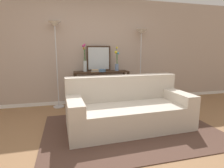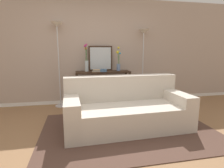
% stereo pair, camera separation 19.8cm
% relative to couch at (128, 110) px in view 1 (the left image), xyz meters
% --- Properties ---
extents(ground_plane, '(16.00, 16.00, 0.02)m').
position_rel_couch_xyz_m(ground_plane, '(-0.46, -0.44, -0.32)').
color(ground_plane, '#936B47').
extents(back_wall, '(12.00, 0.15, 2.62)m').
position_rel_couch_xyz_m(back_wall, '(-0.46, 1.75, 1.00)').
color(back_wall, white).
rests_on(back_wall, ground).
extents(area_rug, '(2.88, 2.01, 0.01)m').
position_rel_couch_xyz_m(area_rug, '(0.00, -0.16, -0.30)').
color(area_rug, '#51382D').
rests_on(area_rug, ground).
extents(couch, '(2.14, 1.05, 0.88)m').
position_rel_couch_xyz_m(couch, '(0.00, 0.00, 0.00)').
color(couch, beige).
rests_on(couch, ground).
extents(console_table, '(1.32, 0.38, 0.84)m').
position_rel_couch_xyz_m(console_table, '(-0.18, 1.42, 0.27)').
color(console_table, '#382619').
rests_on(console_table, ground).
extents(floor_lamp_left, '(0.28, 0.28, 1.97)m').
position_rel_couch_xyz_m(floor_lamp_left, '(-1.22, 1.48, 1.24)').
color(floor_lamp_left, silver).
rests_on(floor_lamp_left, ground).
extents(floor_lamp_right, '(0.28, 0.28, 1.86)m').
position_rel_couch_xyz_m(floor_lamp_right, '(0.87, 1.48, 1.16)').
color(floor_lamp_right, silver).
rests_on(floor_lamp_right, ground).
extents(wall_mirror, '(0.59, 0.02, 0.61)m').
position_rel_couch_xyz_m(wall_mirror, '(-0.22, 1.58, 0.84)').
color(wall_mirror, '#382619').
rests_on(wall_mirror, console_table).
extents(vase_tall_flowers, '(0.10, 0.11, 0.65)m').
position_rel_couch_xyz_m(vase_tall_flowers, '(-0.58, 1.45, 0.77)').
color(vase_tall_flowers, silver).
rests_on(vase_tall_flowers, console_table).
extents(vase_short_flowers, '(0.12, 0.10, 0.59)m').
position_rel_couch_xyz_m(vase_short_flowers, '(0.20, 1.42, 0.73)').
color(vase_short_flowers, '#6B84AD').
rests_on(vase_short_flowers, console_table).
extents(fruit_bowl, '(0.18, 0.18, 0.06)m').
position_rel_couch_xyz_m(fruit_bowl, '(-0.20, 1.30, 0.57)').
color(fruit_bowl, '#4C7093').
rests_on(fruit_bowl, console_table).
extents(book_stack, '(0.21, 0.13, 0.06)m').
position_rel_couch_xyz_m(book_stack, '(-0.35, 1.32, 0.56)').
color(book_stack, tan).
rests_on(book_stack, console_table).
extents(book_row_under_console, '(0.32, 0.17, 0.13)m').
position_rel_couch_xyz_m(book_row_under_console, '(-0.56, 1.42, -0.25)').
color(book_row_under_console, slate).
rests_on(book_row_under_console, ground).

